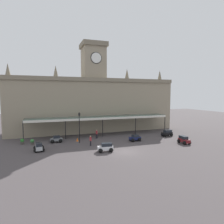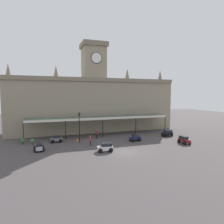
{
  "view_description": "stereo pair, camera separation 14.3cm",
  "coord_description": "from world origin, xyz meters",
  "px_view_note": "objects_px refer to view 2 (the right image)",
  "views": [
    {
      "loc": [
        -11.29,
        -26.07,
        8.31
      ],
      "look_at": [
        0.0,
        5.75,
        5.35
      ],
      "focal_mm": 31.86,
      "sensor_mm": 36.0,
      "label": 1
    },
    {
      "loc": [
        -11.15,
        -26.12,
        8.31
      ],
      "look_at": [
        0.0,
        5.75,
        5.35
      ],
      "focal_mm": 31.86,
      "sensor_mm": 36.0,
      "label": 2
    }
  ],
  "objects_px": {
    "car_grey_sedan": "(56,140)",
    "traffic_cone": "(77,139)",
    "pedestrian_near_entrance": "(91,140)",
    "planter_forecourt_centre": "(22,141)",
    "car_black_estate": "(167,133)",
    "planter_near_kerb": "(32,142)",
    "car_navy_sedan": "(135,138)",
    "car_silver_estate": "(39,147)",
    "pedestrian_crossing_forecourt": "(97,134)",
    "car_maroon_estate": "(184,140)",
    "victorian_lamppost": "(79,124)",
    "car_white_estate": "(105,148)"
  },
  "relations": [
    {
      "from": "pedestrian_near_entrance",
      "to": "victorian_lamppost",
      "type": "xyz_separation_m",
      "value": [
        -1.36,
        2.44,
        2.37
      ]
    },
    {
      "from": "car_grey_sedan",
      "to": "planter_forecourt_centre",
      "type": "distance_m",
      "value": 5.51
    },
    {
      "from": "planter_forecourt_centre",
      "to": "pedestrian_crossing_forecourt",
      "type": "bearing_deg",
      "value": 1.74
    },
    {
      "from": "pedestrian_near_entrance",
      "to": "planter_near_kerb",
      "type": "relative_size",
      "value": 1.74
    },
    {
      "from": "pedestrian_crossing_forecourt",
      "to": "planter_near_kerb",
      "type": "relative_size",
      "value": 1.74
    },
    {
      "from": "car_silver_estate",
      "to": "planter_near_kerb",
      "type": "relative_size",
      "value": 2.39
    },
    {
      "from": "car_black_estate",
      "to": "planter_near_kerb",
      "type": "distance_m",
      "value": 25.28
    },
    {
      "from": "pedestrian_crossing_forecourt",
      "to": "planter_forecourt_centre",
      "type": "height_order",
      "value": "pedestrian_crossing_forecourt"
    },
    {
      "from": "car_navy_sedan",
      "to": "car_silver_estate",
      "type": "bearing_deg",
      "value": -176.86
    },
    {
      "from": "pedestrian_near_entrance",
      "to": "planter_forecourt_centre",
      "type": "bearing_deg",
      "value": 156.13
    },
    {
      "from": "victorian_lamppost",
      "to": "planter_forecourt_centre",
      "type": "bearing_deg",
      "value": 166.29
    },
    {
      "from": "car_silver_estate",
      "to": "pedestrian_crossing_forecourt",
      "type": "height_order",
      "value": "pedestrian_crossing_forecourt"
    },
    {
      "from": "traffic_cone",
      "to": "planter_near_kerb",
      "type": "relative_size",
      "value": 0.69
    },
    {
      "from": "car_grey_sedan",
      "to": "car_black_estate",
      "type": "height_order",
      "value": "car_black_estate"
    },
    {
      "from": "car_maroon_estate",
      "to": "pedestrian_crossing_forecourt",
      "type": "bearing_deg",
      "value": 145.41
    },
    {
      "from": "car_white_estate",
      "to": "pedestrian_near_entrance",
      "type": "distance_m",
      "value": 4.28
    },
    {
      "from": "car_white_estate",
      "to": "car_silver_estate",
      "type": "height_order",
      "value": "same"
    },
    {
      "from": "car_grey_sedan",
      "to": "traffic_cone",
      "type": "distance_m",
      "value": 3.6
    },
    {
      "from": "car_navy_sedan",
      "to": "car_black_estate",
      "type": "height_order",
      "value": "car_black_estate"
    },
    {
      "from": "planter_forecourt_centre",
      "to": "victorian_lamppost",
      "type": "bearing_deg",
      "value": -13.71
    },
    {
      "from": "pedestrian_crossing_forecourt",
      "to": "victorian_lamppost",
      "type": "xyz_separation_m",
      "value": [
        -3.76,
        -2.65,
        2.37
      ]
    },
    {
      "from": "car_navy_sedan",
      "to": "traffic_cone",
      "type": "xyz_separation_m",
      "value": [
        -9.77,
        3.37,
        -0.17
      ]
    },
    {
      "from": "car_black_estate",
      "to": "traffic_cone",
      "type": "relative_size",
      "value": 3.51
    },
    {
      "from": "traffic_cone",
      "to": "planter_forecourt_centre",
      "type": "bearing_deg",
      "value": 174.75
    },
    {
      "from": "car_maroon_estate",
      "to": "car_silver_estate",
      "type": "bearing_deg",
      "value": 171.56
    },
    {
      "from": "pedestrian_near_entrance",
      "to": "planter_near_kerb",
      "type": "bearing_deg",
      "value": 156.97
    },
    {
      "from": "traffic_cone",
      "to": "planter_near_kerb",
      "type": "bearing_deg",
      "value": -179.84
    },
    {
      "from": "car_maroon_estate",
      "to": "planter_near_kerb",
      "type": "bearing_deg",
      "value": 162.49
    },
    {
      "from": "car_white_estate",
      "to": "pedestrian_crossing_forecourt",
      "type": "distance_m",
      "value": 9.23
    },
    {
      "from": "car_grey_sedan",
      "to": "pedestrian_crossing_forecourt",
      "type": "bearing_deg",
      "value": 6.79
    },
    {
      "from": "pedestrian_near_entrance",
      "to": "planter_forecourt_centre",
      "type": "xyz_separation_m",
      "value": [
        -10.59,
        4.69,
        -0.42
      ]
    },
    {
      "from": "pedestrian_crossing_forecourt",
      "to": "pedestrian_near_entrance",
      "type": "distance_m",
      "value": 5.62
    },
    {
      "from": "traffic_cone",
      "to": "car_maroon_estate",
      "type": "bearing_deg",
      "value": -24.55
    },
    {
      "from": "car_grey_sedan",
      "to": "car_black_estate",
      "type": "xyz_separation_m",
      "value": [
        21.31,
        -2.01,
        0.06
      ]
    },
    {
      "from": "car_grey_sedan",
      "to": "car_silver_estate",
      "type": "bearing_deg",
      "value": -121.53
    },
    {
      "from": "car_black_estate",
      "to": "victorian_lamppost",
      "type": "relative_size",
      "value": 0.44
    },
    {
      "from": "victorian_lamppost",
      "to": "traffic_cone",
      "type": "height_order",
      "value": "victorian_lamppost"
    },
    {
      "from": "car_black_estate",
      "to": "car_grey_sedan",
      "type": "bearing_deg",
      "value": 174.6
    },
    {
      "from": "car_grey_sedan",
      "to": "car_black_estate",
      "type": "bearing_deg",
      "value": -5.4
    },
    {
      "from": "car_black_estate",
      "to": "victorian_lamppost",
      "type": "bearing_deg",
      "value": 179.15
    },
    {
      "from": "car_navy_sedan",
      "to": "pedestrian_crossing_forecourt",
      "type": "bearing_deg",
      "value": 141.86
    },
    {
      "from": "victorian_lamppost",
      "to": "planter_forecourt_centre",
      "type": "relative_size",
      "value": 5.55
    },
    {
      "from": "car_black_estate",
      "to": "pedestrian_near_entrance",
      "type": "bearing_deg",
      "value": -172.35
    },
    {
      "from": "car_grey_sedan",
      "to": "planter_near_kerb",
      "type": "xyz_separation_m",
      "value": [
        -3.91,
        -0.36,
        -0.01
      ]
    },
    {
      "from": "car_silver_estate",
      "to": "pedestrian_near_entrance",
      "type": "relative_size",
      "value": 1.37
    },
    {
      "from": "car_silver_estate",
      "to": "pedestrian_near_entrance",
      "type": "distance_m",
      "value": 7.94
    },
    {
      "from": "pedestrian_near_entrance",
      "to": "victorian_lamppost",
      "type": "height_order",
      "value": "victorian_lamppost"
    },
    {
      "from": "car_navy_sedan",
      "to": "car_silver_estate",
      "type": "xyz_separation_m",
      "value": [
        -16.17,
        -0.89,
        0.06
      ]
    },
    {
      "from": "car_silver_estate",
      "to": "traffic_cone",
      "type": "height_order",
      "value": "car_silver_estate"
    },
    {
      "from": "car_grey_sedan",
      "to": "planter_near_kerb",
      "type": "bearing_deg",
      "value": -174.77
    }
  ]
}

